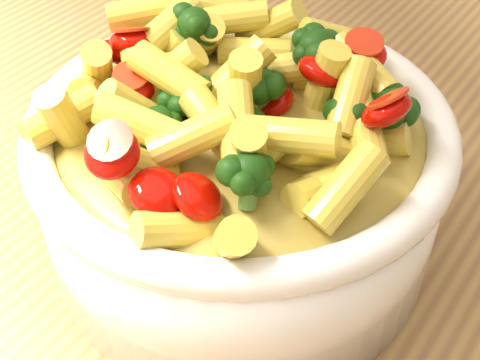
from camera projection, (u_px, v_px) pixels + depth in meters
The scene contains 3 objects.
table at pixel (348, 293), 0.56m from camera, with size 1.20×0.80×0.90m.
serving_bowl at pixel (240, 178), 0.43m from camera, with size 0.26×0.26×0.11m.
pasta_salad at pixel (240, 89), 0.39m from camera, with size 0.21×0.21×0.05m.
Camera 1 is at (0.13, -0.34, 1.25)m, focal length 50.00 mm.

